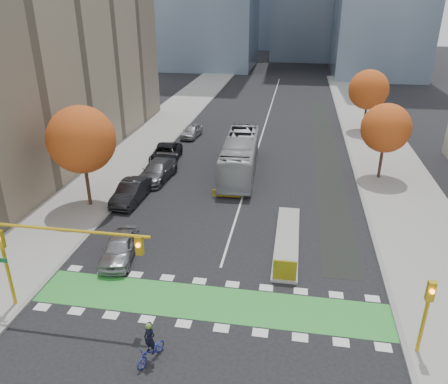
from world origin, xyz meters
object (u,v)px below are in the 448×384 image
(parked_car_a, at_px, (120,247))
(parked_car_b, at_px, (131,192))
(parked_car_c, at_px, (157,171))
(tree_east_far, at_px, (369,90))
(traffic_signal_east, at_px, (427,307))
(parked_car_d, at_px, (166,153))
(tree_west, at_px, (82,140))
(bus, at_px, (240,156))
(hazard_board, at_px, (285,270))
(parked_car_e, at_px, (192,131))
(cyclist, at_px, (151,348))
(traffic_signal_west, at_px, (47,247))
(tree_east_near, at_px, (386,128))

(parked_car_a, distance_m, parked_car_b, 8.74)
(parked_car_a, height_order, parked_car_c, parked_car_c)
(parked_car_c, bearing_deg, tree_east_far, 48.39)
(traffic_signal_east, height_order, parked_car_d, traffic_signal_east)
(parked_car_b, bearing_deg, tree_west, -152.77)
(tree_west, xyz_separation_m, parked_car_a, (5.40, -7.00, -4.81))
(tree_east_far, xyz_separation_m, bus, (-13.51, -16.68, -3.49))
(hazard_board, distance_m, parked_car_d, 23.19)
(bus, distance_m, parked_car_e, 12.99)
(parked_car_c, xyz_separation_m, parked_car_d, (-0.67, 5.00, -0.04))
(cyclist, bearing_deg, parked_car_b, 135.69)
(cyclist, height_order, parked_car_b, cyclist)
(cyclist, bearing_deg, tree_east_far, 92.97)
(tree_west, distance_m, traffic_signal_east, 25.90)
(tree_east_far, relative_size, traffic_signal_west, 0.90)
(traffic_signal_west, relative_size, traffic_signal_east, 2.08)
(parked_car_a, bearing_deg, parked_car_c, 89.83)
(parked_car_b, bearing_deg, tree_east_far, 50.99)
(cyclist, height_order, parked_car_a, cyclist)
(traffic_signal_west, distance_m, parked_car_d, 24.16)
(tree_east_far, xyz_separation_m, traffic_signal_east, (-2.00, -38.51, -2.51))
(traffic_signal_west, bearing_deg, tree_west, 108.02)
(parked_car_a, relative_size, parked_car_b, 0.91)
(traffic_signal_west, relative_size, parked_car_d, 1.45)
(hazard_board, distance_m, parked_car_a, 10.63)
(parked_car_d, bearing_deg, traffic_signal_east, -56.22)
(hazard_board, relative_size, parked_car_c, 0.24)
(cyclist, xyz_separation_m, parked_car_a, (-4.75, 8.07, 0.08))
(parked_car_c, bearing_deg, tree_east_near, 15.17)
(parked_car_a, relative_size, parked_car_c, 0.80)
(tree_east_near, bearing_deg, parked_car_a, -137.57)
(tree_east_near, height_order, parked_car_d, tree_east_near)
(tree_east_near, xyz_separation_m, cyclist, (-13.85, -25.07, -4.14))
(tree_west, bearing_deg, traffic_signal_west, -71.98)
(tree_east_near, relative_size, traffic_signal_east, 1.73)
(tree_west, relative_size, parked_car_b, 1.58)
(hazard_board, bearing_deg, tree_east_near, 65.80)
(tree_west, height_order, tree_east_far, tree_west)
(tree_east_near, relative_size, parked_car_e, 1.60)
(hazard_board, xyz_separation_m, tree_west, (-16.00, 7.80, 4.82))
(tree_west, xyz_separation_m, parked_car_e, (3.67, 20.00, -4.86))
(tree_west, height_order, parked_car_a, tree_west)
(traffic_signal_east, height_order, parked_car_b, traffic_signal_east)
(traffic_signal_east, bearing_deg, tree_east_far, 87.03)
(hazard_board, relative_size, parked_car_b, 0.27)
(parked_car_c, bearing_deg, parked_car_a, -77.48)
(parked_car_e, bearing_deg, traffic_signal_west, -83.30)
(traffic_signal_west, height_order, cyclist, traffic_signal_west)
(parked_car_a, height_order, parked_car_e, parked_car_a)
(bus, bearing_deg, cyclist, -94.65)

